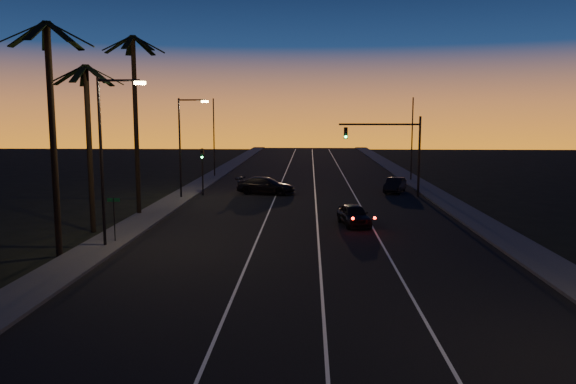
{
  "coord_description": "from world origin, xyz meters",
  "views": [
    {
      "loc": [
        -0.02,
        -9.09,
        7.04
      ],
      "look_at": [
        -1.19,
        21.16,
        2.92
      ],
      "focal_mm": 35.0,
      "sensor_mm": 36.0,
      "label": 1
    }
  ],
  "objects_px": {
    "right_car": "(395,185)",
    "cross_car": "(266,186)",
    "signal_mast": "(392,142)",
    "lead_car": "(354,215)"
  },
  "relations": [
    {
      "from": "signal_mast",
      "to": "lead_car",
      "type": "xyz_separation_m",
      "value": [
        -4.28,
        -13.27,
        -4.09
      ]
    },
    {
      "from": "lead_car",
      "to": "cross_car",
      "type": "relative_size",
      "value": 0.83
    },
    {
      "from": "lead_car",
      "to": "right_car",
      "type": "height_order",
      "value": "lead_car"
    },
    {
      "from": "lead_car",
      "to": "cross_car",
      "type": "height_order",
      "value": "cross_car"
    },
    {
      "from": "signal_mast",
      "to": "lead_car",
      "type": "distance_m",
      "value": 14.53
    },
    {
      "from": "right_car",
      "to": "cross_car",
      "type": "bearing_deg",
      "value": -172.54
    },
    {
      "from": "signal_mast",
      "to": "cross_car",
      "type": "xyz_separation_m",
      "value": [
        -11.1,
        1.09,
        -4.0
      ]
    },
    {
      "from": "cross_car",
      "to": "signal_mast",
      "type": "bearing_deg",
      "value": -5.62
    },
    {
      "from": "lead_car",
      "to": "right_car",
      "type": "xyz_separation_m",
      "value": [
        5.02,
        15.91,
        -0.01
      ]
    },
    {
      "from": "right_car",
      "to": "signal_mast",
      "type": "bearing_deg",
      "value": -105.7
    }
  ]
}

